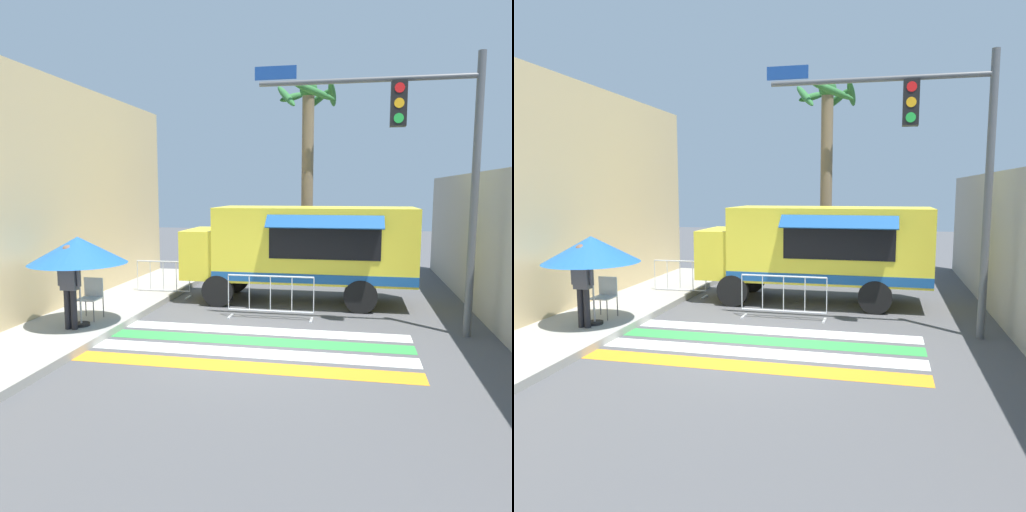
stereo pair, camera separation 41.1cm
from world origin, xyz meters
The scene contains 13 objects.
ground_plane centered at (0.00, 0.00, 0.00)m, with size 60.00×60.00×0.00m, color #4C4C4F.
sidewalk_left centered at (-5.25, 0.00, 0.08)m, with size 4.40×16.00×0.16m.
building_left_facade centered at (-5.30, 0.00, 2.90)m, with size 0.25×16.00×5.80m.
concrete_wall_right centered at (5.08, 3.00, 1.77)m, with size 0.20×16.00×3.54m.
crosswalk_painted centered at (0.00, -0.18, 0.00)m, with size 6.40×2.84×0.01m.
food_truck centered at (0.45, 4.02, 1.56)m, with size 6.20×2.56×2.63m.
traffic_signal_pole centered at (3.42, 1.39, 3.96)m, with size 4.66×0.29×5.82m.
patio_umbrella centered at (-3.80, 0.07, 1.81)m, with size 2.07×2.07×1.94m.
folding_chair centered at (-3.91, 0.73, 0.72)m, with size 0.47×0.47×0.92m.
vendor_person centered at (-3.87, -0.21, 1.19)m, with size 0.53×0.24×1.80m.
barricade_front centered at (0.03, 2.05, 0.53)m, with size 2.10×0.44×1.06m.
barricade_side centered at (-3.43, 3.92, 0.51)m, with size 1.61×0.44×1.06m.
palm_tree centered at (0.35, 7.84, 4.36)m, with size 2.17×2.16×6.76m.
Camera 1 is at (1.94, -9.54, 3.07)m, focal length 35.00 mm.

